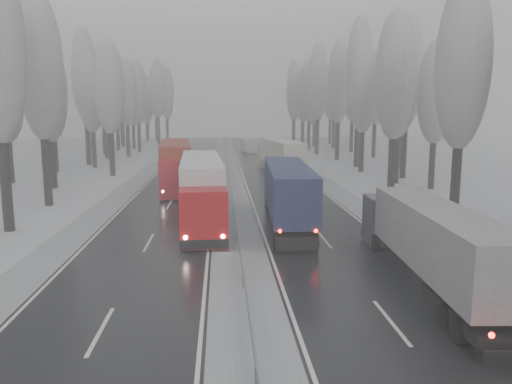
{
  "coord_description": "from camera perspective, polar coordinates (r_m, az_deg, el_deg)",
  "views": [
    {
      "loc": [
        -0.94,
        -16.96,
        7.7
      ],
      "look_at": [
        1.45,
        16.77,
        2.2
      ],
      "focal_mm": 35.0,
      "sensor_mm": 36.0,
      "label": 1
    }
  ],
  "objects": [
    {
      "name": "median_guardrail",
      "position": [
        47.49,
        -2.88,
        0.63
      ],
      "size": [
        0.12,
        200.0,
        0.76
      ],
      "color": "slate",
      "rests_on": "ground"
    },
    {
      "name": "tree_72",
      "position": [
        107.04,
        -13.95,
        10.08
      ],
      "size": [
        3.6,
        3.6,
        15.11
      ],
      "color": "black",
      "rests_on": "ground"
    },
    {
      "name": "tree_70",
      "position": [
        97.43,
        -13.39,
        10.95
      ],
      "size": [
        3.6,
        3.6,
        17.09
      ],
      "color": "black",
      "rests_on": "ground"
    },
    {
      "name": "truck_blue_box",
      "position": [
        34.12,
        3.53,
        0.33
      ],
      "size": [
        3.4,
        16.33,
        4.16
      ],
      "rotation": [
        0.0,
        0.0,
        -0.05
      ],
      "color": "#1D234A",
      "rests_on": "ground"
    },
    {
      "name": "truck_red_white",
      "position": [
        35.07,
        -6.24,
        0.77
      ],
      "size": [
        3.57,
        17.26,
        4.4
      ],
      "rotation": [
        0.0,
        0.0,
        0.05
      ],
      "color": "#AC090D",
      "rests_on": "ground"
    },
    {
      "name": "tree_39",
      "position": [
        139.54,
        5.31,
        10.33
      ],
      "size": [
        3.6,
        3.6,
        16.19
      ],
      "color": "black",
      "rests_on": "ground"
    },
    {
      "name": "tree_79",
      "position": [
        137.68,
        -12.36,
        10.41
      ],
      "size": [
        3.6,
        3.6,
        17.07
      ],
      "color": "black",
      "rests_on": "ground"
    },
    {
      "name": "truck_grey_tarp",
      "position": [
        23.44,
        19.09,
        -4.93
      ],
      "size": [
        3.07,
        14.58,
        3.72
      ],
      "rotation": [
        0.0,
        0.0,
        -0.05
      ],
      "color": "#434448",
      "rests_on": "ground"
    },
    {
      "name": "median_slush",
      "position": [
        47.59,
        -2.87,
        -0.06
      ],
      "size": [
        3.0,
        200.0,
        0.04
      ],
      "primitive_type": "cube",
      "color": "#ABAEB3",
      "rests_on": "ground"
    },
    {
      "name": "tree_58",
      "position": [
        44.01,
        -23.47,
        12.93
      ],
      "size": [
        3.6,
        3.6,
        17.21
      ],
      "color": "black",
      "rests_on": "ground"
    },
    {
      "name": "truck_cream_box",
      "position": [
        61.25,
        2.7,
        4.34
      ],
      "size": [
        4.33,
        16.7,
        4.25
      ],
      "rotation": [
        0.0,
        0.0,
        0.11
      ],
      "color": "#9D968B",
      "rests_on": "ground"
    },
    {
      "name": "truck_red_red",
      "position": [
        50.94,
        -9.16,
        3.45
      ],
      "size": [
        4.17,
        17.93,
        4.56
      ],
      "rotation": [
        0.0,
        0.0,
        0.08
      ],
      "color": "#AE0915",
      "rests_on": "ground"
    },
    {
      "name": "box_truck_distant",
      "position": [
        93.46,
        -0.77,
        5.34
      ],
      "size": [
        2.78,
        7.25,
        2.65
      ],
      "rotation": [
        0.0,
        0.0,
        0.09
      ],
      "color": "#B6B8BD",
      "rests_on": "ground"
    },
    {
      "name": "tree_37",
      "position": [
        129.58,
        7.17,
        10.44
      ],
      "size": [
        3.6,
        3.6,
        16.37
      ],
      "color": "black",
      "rests_on": "ground"
    },
    {
      "name": "tree_22",
      "position": [
        65.14,
        12.19,
        11.27
      ],
      "size": [
        3.6,
        3.6,
        15.86
      ],
      "color": "black",
      "rests_on": "ground"
    },
    {
      "name": "tree_19",
      "position": [
        52.4,
        19.88,
        10.58
      ],
      "size": [
        3.6,
        3.6,
        14.57
      ],
      "color": "black",
      "rests_on": "ground"
    },
    {
      "name": "tree_69",
      "position": [
        92.49,
        -17.22,
        11.79
      ],
      "size": [
        3.6,
        3.6,
        19.35
      ],
      "color": "black",
      "rests_on": "ground"
    },
    {
      "name": "shoulder_left",
      "position": [
        48.48,
        -15.01,
        -0.2
      ],
      "size": [
        2.4,
        200.0,
        0.04
      ],
      "primitive_type": "cube",
      "color": "#ABAEB3",
      "rests_on": "ground"
    },
    {
      "name": "tree_38",
      "position": [
        135.18,
        4.39,
        10.86
      ],
      "size": [
        3.6,
        3.6,
        17.97
      ],
      "color": "black",
      "rests_on": "ground"
    },
    {
      "name": "tree_33",
      "position": [
        112.11,
        6.69,
        9.98
      ],
      "size": [
        3.6,
        3.6,
        14.33
      ],
      "color": "black",
      "rests_on": "ground"
    },
    {
      "name": "tree_73",
      "position": [
        111.52,
        -15.11,
        10.68
      ],
      "size": [
        3.6,
        3.6,
        17.22
      ],
      "color": "black",
      "rests_on": "ground"
    },
    {
      "name": "tree_16",
      "position": [
        36.45,
        22.59,
        13.22
      ],
      "size": [
        3.6,
        3.6,
        16.53
      ],
      "color": "black",
      "rests_on": "ground"
    },
    {
      "name": "tree_23",
      "position": [
        70.85,
        16.2,
        9.74
      ],
      "size": [
        3.6,
        3.6,
        13.55
      ],
      "color": "black",
      "rests_on": "ground"
    },
    {
      "name": "tree_20",
      "position": [
        55.48,
        16.12,
        11.41
      ],
      "size": [
        3.6,
        3.6,
        15.71
      ],
      "color": "black",
      "rests_on": "ground"
    },
    {
      "name": "tree_74",
      "position": [
        117.25,
        -11.2,
        11.5
      ],
      "size": [
        3.6,
        3.6,
        19.68
      ],
      "color": "black",
      "rests_on": "ground"
    },
    {
      "name": "carriageway_right",
      "position": [
        47.98,
        3.41,
        0.01
      ],
      "size": [
        7.5,
        200.0,
        0.03
      ],
      "primitive_type": "cube",
      "color": "black",
      "rests_on": "ground"
    },
    {
      "name": "tree_26",
      "position": [
        80.51,
        9.46,
        12.25
      ],
      "size": [
        3.6,
        3.6,
        18.78
      ],
      "color": "black",
      "rests_on": "ground"
    },
    {
      "name": "tree_76",
      "position": [
        126.43,
        -10.19,
        11.03
      ],
      "size": [
        3.6,
        3.6,
        18.55
      ],
      "color": "black",
      "rests_on": "ground"
    },
    {
      "name": "tree_36",
      "position": [
        124.54,
        4.34,
        11.66
      ],
      "size": [
        3.6,
        3.6,
        20.23
      ],
      "color": "black",
      "rests_on": "ground"
    },
    {
      "name": "tree_63",
      "position": [
        68.06,
        -22.4,
        11.25
      ],
      "size": [
        3.6,
        3.6,
        16.88
      ],
      "color": "black",
      "rests_on": "ground"
    },
    {
      "name": "tree_62",
      "position": [
        62.12,
        -16.46,
        11.32
      ],
      "size": [
        3.6,
        3.6,
        16.04
      ],
      "color": "black",
      "rests_on": "ground"
    },
    {
      "name": "ground",
      "position": [
        18.65,
        -0.84,
        -15.15
      ],
      "size": [
        260.0,
        260.0,
        0.0
      ],
      "primitive_type": "plane",
      "color": "silver",
      "rests_on": "ground"
    },
    {
      "name": "tree_32",
      "position": [
        107.67,
        5.44,
        11.05
      ],
      "size": [
        3.6,
        3.6,
        17.33
      ],
      "color": "black",
      "rests_on": "ground"
    },
    {
      "name": "tree_65",
      "position": [
        76.27,
        -19.02,
        12.39
      ],
      "size": [
        3.6,
        3.6,
        19.48
      ],
      "color": "black",
      "rests_on": "ground"
    },
    {
      "name": "tree_60",
      "position": [
        53.88,
        -22.63,
        10.55
      ],
      "size": [
        3.6,
        3.6,
        14.84
      ],
      "color": "black",
      "rests_on": "ground"
    },
    {
      "name": "tree_31",
      "position": [
        105.38,
        8.97,
        11.45
      ],
      "size": [
        3.6,
        3.6,
        18.58
      ],
      "color": "black",
      "rests_on": "ground"
    },
    {
      "name": "carriageway_left",
      "position": [
        47.78,
        -9.18,
        -0.14
      ],
      "size": [
        7.5,
        200.0,
        0.03
      ],
      "primitive_type": "cube",
      "color": "black",
      "rests_on": "ground"
    },
    {
      "name": "tree_64",
      "position": [
        71.83,
        -18.33,
        10.58
      ],
      "size": [
        3.6,
        3.6,
        15.42
      ],
      "color": "black",
      "rests_on": "ground"
    },
    {
      "name": "tree_77",
      "position": [
        131.03,
        -12.45,
        9.71
      ],
      "size": [
        3.6,
        3.6,
        14.32
      ],
      "color": "black",
      "rests_on": "ground"
    },
    {
      "name": "tree_35",
      "position": [
        120.17,
        8.55,
        11.08
      ],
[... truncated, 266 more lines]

